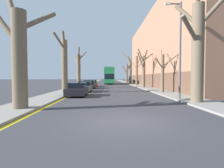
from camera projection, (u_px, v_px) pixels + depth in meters
ground_plane at (124, 122)px, 7.44m from camera, size 300.00×300.00×0.00m
sidewalk_left at (91, 83)px, 57.22m from camera, size 2.62×120.00×0.12m
sidewalk_right at (128, 83)px, 57.54m from camera, size 2.62×120.00×0.12m
building_facade_right at (171, 51)px, 36.19m from camera, size 10.08×43.33×14.59m
kerb_line_stripe at (96, 83)px, 57.27m from camera, size 0.24×120.00×0.01m
street_tree_left_0 at (20, 54)px, 10.15m from camera, size 3.32×2.77×6.97m
street_tree_left_1 at (64, 63)px, 20.98m from camera, size 1.19×3.90×7.36m
street_tree_left_2 at (79, 69)px, 31.19m from camera, size 2.63×4.89×6.97m
street_tree_right_0 at (198, 48)px, 12.58m from camera, size 3.78×2.97×8.52m
street_tree_right_1 at (163, 70)px, 20.92m from camera, size 3.69×4.18×5.70m
street_tree_right_2 at (144, 68)px, 30.53m from camera, size 3.73×4.18×6.75m
street_tree_right_3 at (137, 70)px, 39.22m from camera, size 2.80×3.35×6.64m
street_tree_right_4 at (130, 70)px, 48.49m from camera, size 2.63×2.62×8.99m
street_tree_right_5 at (127, 73)px, 58.00m from camera, size 3.99×3.11×7.12m
double_decker_bus at (109, 75)px, 48.84m from camera, size 2.61×11.40×4.49m
parked_car_0 at (77, 90)px, 17.63m from camera, size 1.83×3.92×1.35m
parked_car_1 at (84, 87)px, 23.01m from camera, size 1.81×3.91×1.35m
parked_car_2 at (89, 85)px, 29.26m from camera, size 1.86×4.00×1.39m
parked_car_3 at (93, 83)px, 35.61m from camera, size 1.81×4.52×1.34m
lamp_post at (179, 46)px, 14.22m from camera, size 1.40×0.20×7.98m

